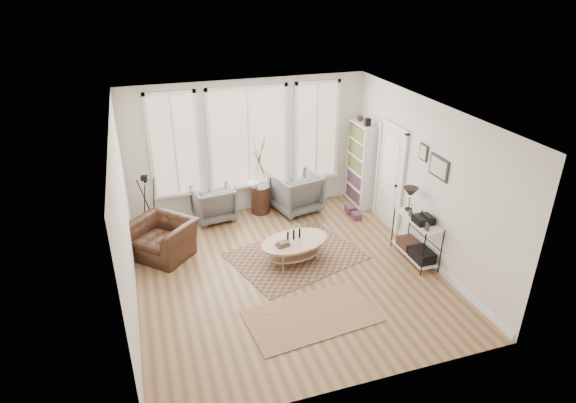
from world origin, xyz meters
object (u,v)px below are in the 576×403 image
object	(u,v)px
bookcase	(360,164)
low_shelf	(416,235)
armchair_right	(296,192)
armchair_left	(213,203)
side_table	(260,177)
coffee_table	(294,245)
accent_chair	(163,238)

from	to	relation	value
bookcase	low_shelf	bearing A→B (deg)	-91.28
low_shelf	armchair_right	size ratio (longest dim) A/B	1.37
armchair_left	side_table	bearing A→B (deg)	172.06
bookcase	armchair_right	world-z (taller)	bookcase
coffee_table	low_shelf	bearing A→B (deg)	-16.57
bookcase	side_table	distance (m)	2.29
bookcase	low_shelf	distance (m)	2.56
low_shelf	accent_chair	world-z (taller)	low_shelf
coffee_table	accent_chair	xyz separation A→B (m)	(-2.28, 0.95, 0.03)
coffee_table	armchair_left	bearing A→B (deg)	118.09
coffee_table	side_table	world-z (taller)	side_table
side_table	accent_chair	xyz separation A→B (m)	(-2.21, -1.16, -0.49)
bookcase	coffee_table	xyz separation A→B (m)	(-2.20, -1.88, -0.63)
low_shelf	armchair_left	distance (m)	4.27
coffee_table	side_table	distance (m)	2.17
armchair_right	coffee_table	bearing A→B (deg)	57.36
low_shelf	side_table	distance (m)	3.55
coffee_table	side_table	bearing A→B (deg)	92.12
armchair_left	armchair_right	xyz separation A→B (m)	(1.82, -0.14, 0.05)
side_table	armchair_right	bearing A→B (deg)	-10.39
armchair_left	armchair_right	world-z (taller)	armchair_right
low_shelf	side_table	size ratio (longest dim) A/B	0.74
armchair_right	accent_chair	world-z (taller)	armchair_right
bookcase	armchair_right	distance (m)	1.59
bookcase	side_table	world-z (taller)	bookcase
bookcase	accent_chair	world-z (taller)	bookcase
low_shelf	accent_chair	size ratio (longest dim) A/B	1.20
low_shelf	side_table	xyz separation A→B (m)	(-2.22, 2.74, 0.34)
bookcase	low_shelf	size ratio (longest dim) A/B	1.58
accent_chair	coffee_table	bearing A→B (deg)	22.23
side_table	accent_chair	world-z (taller)	side_table
bookcase	coffee_table	bearing A→B (deg)	-139.41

